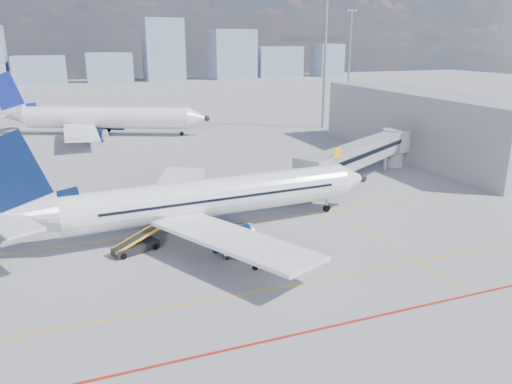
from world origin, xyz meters
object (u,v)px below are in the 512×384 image
(cargo_dolly, at_px, (241,246))
(ramp_worker, at_px, (298,264))
(main_aircraft, at_px, (199,200))
(baggage_tug, at_px, (263,260))
(belt_loader, at_px, (137,245))
(second_aircraft, at_px, (98,118))

(cargo_dolly, xyz_separation_m, ramp_worker, (3.14, -4.71, -0.13))
(main_aircraft, distance_m, baggage_tug, 10.16)
(baggage_tug, bearing_deg, main_aircraft, 127.95)
(cargo_dolly, bearing_deg, belt_loader, 168.09)
(second_aircraft, xyz_separation_m, baggage_tug, (7.61, -65.87, -2.56))
(cargo_dolly, distance_m, belt_loader, 9.08)
(baggage_tug, distance_m, belt_loader, 11.31)
(cargo_dolly, relative_size, belt_loader, 0.58)
(second_aircraft, height_order, ramp_worker, second_aircraft)
(second_aircraft, distance_m, baggage_tug, 66.35)
(second_aircraft, relative_size, belt_loader, 6.96)
(second_aircraft, bearing_deg, belt_loader, -66.98)
(cargo_dolly, distance_m, ramp_worker, 5.66)
(main_aircraft, distance_m, belt_loader, 7.30)
(baggage_tug, relative_size, belt_loader, 0.39)
(second_aircraft, bearing_deg, ramp_worker, -57.40)
(belt_loader, bearing_deg, baggage_tug, -57.90)
(belt_loader, height_order, ramp_worker, belt_loader)
(baggage_tug, bearing_deg, ramp_worker, -20.89)
(belt_loader, bearing_deg, second_aircraft, 67.92)
(ramp_worker, bearing_deg, belt_loader, 87.10)
(main_aircraft, height_order, second_aircraft, second_aircraft)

